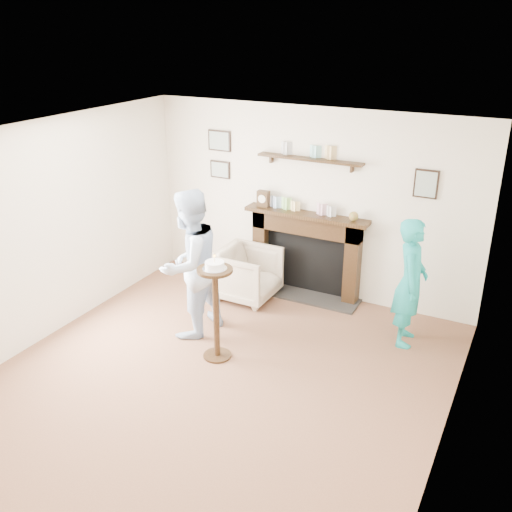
# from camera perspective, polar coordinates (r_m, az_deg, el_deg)

# --- Properties ---
(ground) EXTENTS (5.00, 5.00, 0.00)m
(ground) POSITION_cam_1_polar(r_m,az_deg,el_deg) (6.05, -4.28, -12.59)
(ground) COLOR brown
(ground) RESTS_ON ground
(room_shell) EXTENTS (4.54, 5.02, 2.52)m
(room_shell) POSITION_cam_1_polar(r_m,az_deg,el_deg) (5.85, -1.22, 4.09)
(room_shell) COLOR silver
(room_shell) RESTS_ON ground
(armchair) EXTENTS (0.77, 0.75, 0.69)m
(armchair) POSITION_cam_1_polar(r_m,az_deg,el_deg) (7.73, -0.86, -4.14)
(armchair) COLOR tan
(armchair) RESTS_ON ground
(man) EXTENTS (0.79, 0.95, 1.76)m
(man) POSITION_cam_1_polar(r_m,az_deg,el_deg) (6.97, -6.33, -7.48)
(man) COLOR #A5B1CE
(man) RESTS_ON ground
(woman) EXTENTS (0.44, 0.60, 1.50)m
(woman) POSITION_cam_1_polar(r_m,az_deg,el_deg) (6.96, 14.54, -8.19)
(woman) COLOR #1EABA0
(woman) RESTS_ON ground
(pedestal_table) EXTENTS (0.38, 0.38, 1.23)m
(pedestal_table) POSITION_cam_1_polar(r_m,az_deg,el_deg) (6.10, -4.07, -3.98)
(pedestal_table) COLOR black
(pedestal_table) RESTS_ON ground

